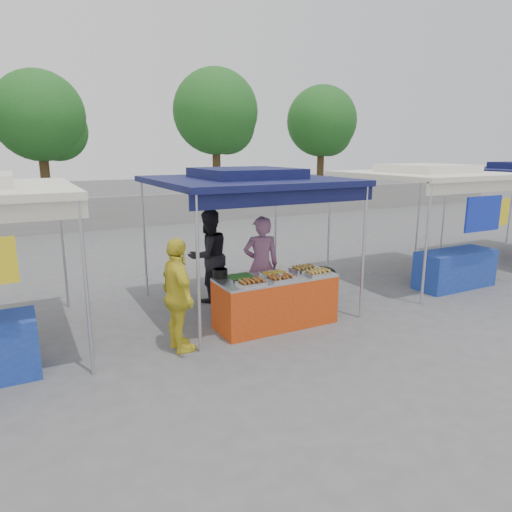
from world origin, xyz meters
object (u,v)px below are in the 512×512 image
vendor_woman (261,265)px  customer_person (178,296)px  vendor_table (275,301)px  cooking_pot (220,273)px  wok_burner (323,283)px  helper_man (209,256)px

vendor_woman → customer_person: 2.05m
vendor_table → customer_person: bearing=-172.8°
cooking_pot → customer_person: bearing=-147.2°
cooking_pot → vendor_woman: size_ratio=0.14×
vendor_woman → customer_person: (-1.84, -0.90, -0.04)m
wok_burner → customer_person: size_ratio=0.46×
vendor_table → cooking_pot: (-0.84, 0.37, 0.50)m
vendor_table → helper_man: (-0.50, 1.71, 0.47)m
vendor_woman → helper_man: size_ratio=0.98×
customer_person → cooking_pot: bearing=-60.1°
vendor_table → customer_person: size_ratio=1.18×
wok_burner → vendor_table: bearing=175.5°
vendor_table → customer_person: (-1.75, -0.22, 0.42)m
vendor_woman → vendor_table: bearing=99.0°
helper_man → vendor_woman: bearing=108.7°
cooking_pot → customer_person: customer_person is taller
cooking_pot → helper_man: bearing=75.8°
vendor_table → cooking_pot: cooking_pot is taller
vendor_table → vendor_woman: size_ratio=1.14×
wok_burner → vendor_woman: (-1.15, 0.30, 0.42)m
vendor_table → wok_burner: size_ratio=2.57×
vendor_table → wok_burner: 1.30m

